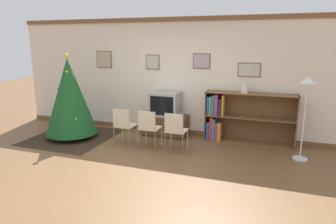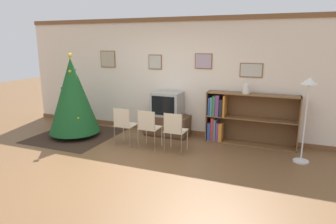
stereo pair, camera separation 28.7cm
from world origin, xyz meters
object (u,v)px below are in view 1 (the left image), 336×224
object	(u,v)px
bookshelf	(233,117)
folding_chair_left	(123,125)
tv_console	(165,125)
christmas_tree	(70,97)
folding_chair_right	(175,130)
vase	(245,88)
standing_lamp	(306,97)
folding_chair_center	(149,127)
television	(165,104)

from	to	relation	value
bookshelf	folding_chair_left	bearing A→B (deg)	-152.51
tv_console	folding_chair_left	bearing A→B (deg)	-119.55
folding_chair_left	bookshelf	distance (m)	2.38
christmas_tree	tv_console	world-z (taller)	christmas_tree
christmas_tree	folding_chair_right	world-z (taller)	christmas_tree
folding_chair_right	vase	xyz separation A→B (m)	(1.19, 1.05, 0.73)
christmas_tree	standing_lamp	world-z (taller)	christmas_tree
folding_chair_center	tv_console	bearing A→B (deg)	90.00
christmas_tree	vase	distance (m)	3.85
tv_console	folding_chair_center	bearing A→B (deg)	-90.00
bookshelf	standing_lamp	xyz separation A→B (m)	(1.35, -0.65, 0.65)
folding_chair_left	bookshelf	bearing A→B (deg)	27.49
tv_console	vase	world-z (taller)	vase
tv_console	christmas_tree	bearing A→B (deg)	-156.83
television	bookshelf	distance (m)	1.56
bookshelf	vase	xyz separation A→B (m)	(0.21, -0.05, 0.66)
tv_console	vase	distance (m)	2.00
tv_console	standing_lamp	xyz separation A→B (m)	(2.89, -0.56, 0.95)
folding_chair_left	television	bearing A→B (deg)	60.38
christmas_tree	folding_chair_left	size ratio (longest dim) A/B	2.32
television	folding_chair_center	world-z (taller)	television
folding_chair_right	television	bearing A→B (deg)	119.62
bookshelf	folding_chair_center	bearing A→B (deg)	-144.56
vase	standing_lamp	xyz separation A→B (m)	(1.14, -0.61, -0.01)
standing_lamp	vase	bearing A→B (deg)	151.96
television	folding_chair_right	bearing A→B (deg)	-60.38
folding_chair_right	bookshelf	bearing A→B (deg)	48.36
bookshelf	standing_lamp	distance (m)	1.64
folding_chair_center	vase	size ratio (longest dim) A/B	3.82
folding_chair_right	christmas_tree	bearing A→B (deg)	176.56
tv_console	television	world-z (taller)	television
tv_console	folding_chair_center	size ratio (longest dim) A/B	1.25
bookshelf	vase	distance (m)	0.70
television	standing_lamp	bearing A→B (deg)	-10.82
folding_chair_left	folding_chair_right	bearing A→B (deg)	0.00
tv_console	television	xyz separation A→B (m)	(0.00, -0.00, 0.52)
standing_lamp	bookshelf	bearing A→B (deg)	154.14
vase	folding_chair_center	bearing A→B (deg)	-149.12
folding_chair_right	standing_lamp	distance (m)	2.48
tv_console	television	size ratio (longest dim) A/B	1.54
tv_console	standing_lamp	distance (m)	3.10
tv_console	bookshelf	xyz separation A→B (m)	(1.54, 0.10, 0.30)
television	tv_console	bearing A→B (deg)	90.00
standing_lamp	folding_chair_left	bearing A→B (deg)	-172.67
folding_chair_right	tv_console	bearing A→B (deg)	119.55
folding_chair_right	bookshelf	size ratio (longest dim) A/B	0.43
tv_console	television	bearing A→B (deg)	-90.00
folding_chair_center	vase	distance (m)	2.17
television	bookshelf	xyz separation A→B (m)	(1.54, 0.10, -0.22)
folding_chair_right	vase	distance (m)	1.75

